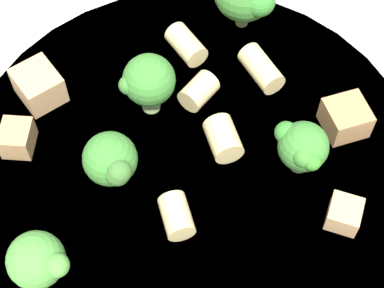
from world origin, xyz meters
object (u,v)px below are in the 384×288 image
Objects in this scene: rigatoni_0 at (199,91)px; chicken_chunk_3 at (39,85)px; broccoli_floret_0 at (302,147)px; chicken_chunk_2 at (17,138)px; pasta_bowl at (192,166)px; chicken_chunk_0 at (345,118)px; rigatoni_4 at (261,69)px; chicken_chunk_1 at (344,214)px; broccoli_floret_2 at (111,161)px; broccoli_floret_1 at (40,264)px; broccoli_floret_3 at (148,81)px; rigatoni_2 at (177,216)px; rigatoni_3 at (186,45)px; rigatoni_1 at (223,138)px.

chicken_chunk_3 is at bearing -135.64° from rigatoni_0.
broccoli_floret_0 is 0.15m from chicken_chunk_2.
chicken_chunk_0 is at bearing 57.93° from pasta_bowl.
chicken_chunk_1 is (0.09, -0.04, -0.00)m from rigatoni_4.
broccoli_floret_2 reaches higher than rigatoni_4.
broccoli_floret_1 is 1.30× the size of chicken_chunk_3.
broccoli_floret_3 is at bearing -121.74° from rigatoni_0.
rigatoni_2 reaches higher than chicken_chunk_1.
chicken_chunk_2 is (-0.07, 0.04, -0.01)m from broccoli_floret_1.
chicken_chunk_2 is (-0.15, -0.09, 0.00)m from chicken_chunk_1.
broccoli_floret_1 is at bearing -85.25° from rigatoni_4.
broccoli_floret_1 is at bearing -68.06° from broccoli_floret_3.
rigatoni_3 reaches higher than pasta_bowl.
pasta_bowl is at bearing -122.07° from chicken_chunk_0.
chicken_chunk_0 is at bearing 6.98° from rigatoni_4.
rigatoni_3 is 0.09m from chicken_chunk_3.
broccoli_floret_1 is 0.07m from rigatoni_2.
broccoli_floret_2 is 1.37× the size of chicken_chunk_3.
rigatoni_3 is 1.14× the size of chicken_chunk_0.
rigatoni_2 is at bearing -106.65° from broccoli_floret_0.
broccoli_floret_2 is 0.06m from chicken_chunk_2.
pasta_bowl is 0.07m from broccoli_floret_0.
broccoli_floret_2 is at bearing -83.15° from rigatoni_0.
chicken_chunk_0 reaches higher than chicken_chunk_2.
broccoli_floret_0 is 1.58× the size of rigatoni_0.
chicken_chunk_2 is (-0.05, -0.02, -0.01)m from broccoli_floret_2.
rigatoni_3 is at bearing 171.76° from chicken_chunk_1.
rigatoni_3 is (-0.02, 0.04, -0.02)m from broccoli_floret_3.
broccoli_floret_3 reaches higher than chicken_chunk_2.
rigatoni_0 is 0.70× the size of rigatoni_4.
broccoli_floret_0 is 0.07m from rigatoni_4.
rigatoni_1 is at bearing 27.39° from chicken_chunk_3.
broccoli_floret_1 is (-0.04, -0.14, 0.00)m from broccoli_floret_0.
chicken_chunk_3 is at bearing -158.46° from pasta_bowl.
broccoli_floret_1 reaches higher than chicken_chunk_1.
rigatoni_1 is 0.05m from rigatoni_4.
rigatoni_3 is at bearing -165.56° from chicken_chunk_0.
rigatoni_1 reaches higher than chicken_chunk_1.
chicken_chunk_3 is (-0.14, -0.07, -0.01)m from broccoli_floret_0.
rigatoni_2 is 1.13× the size of chicken_chunk_2.
rigatoni_2 is at bearing -46.17° from rigatoni_3.
broccoli_floret_1 is at bearing -72.31° from broccoli_floret_2.
chicken_chunk_0 is 0.17m from chicken_chunk_3.
broccoli_floret_1 is 0.06m from broccoli_floret_2.
rigatoni_3 is 1.34× the size of chicken_chunk_2.
chicken_chunk_0 reaches higher than rigatoni_4.
chicken_chunk_0 is 0.18m from chicken_chunk_2.
broccoli_floret_1 is 1.31× the size of rigatoni_3.
broccoli_floret_1 is 1.14× the size of rigatoni_4.
rigatoni_3 is 0.05m from rigatoni_4.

